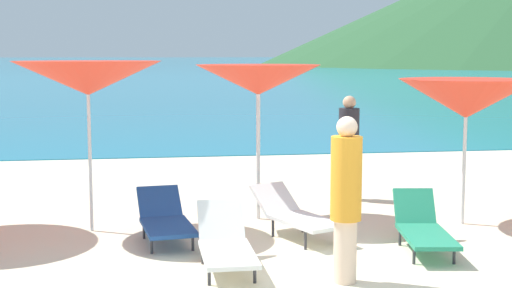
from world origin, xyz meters
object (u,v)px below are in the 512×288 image
object	(u,v)px
umbrella_3	(466,99)
beachgoer_2	(349,145)
umbrella_2	(258,80)
lounge_chair_0	(226,244)
lounge_chair_4	(423,228)
umbrella_1	(88,78)
lounge_chair_5	(296,214)
beachgoer_0	(346,195)
lounge_chair_6	(165,219)

from	to	relation	value
umbrella_3	beachgoer_2	distance (m)	2.39
umbrella_2	umbrella_3	xyz separation A→B (m)	(2.80, -0.75, -0.25)
lounge_chair_0	lounge_chair_4	xyz separation A→B (m)	(2.46, 0.37, 0.00)
umbrella_3	beachgoer_2	xyz separation A→B (m)	(-1.11, 1.93, -0.87)
umbrella_1	umbrella_3	xyz separation A→B (m)	(5.15, -0.38, -0.30)
umbrella_1	lounge_chair_5	size ratio (longest dim) A/B	1.42
beachgoer_0	beachgoer_2	bearing A→B (deg)	23.11
lounge_chair_0	beachgoer_2	bearing A→B (deg)	55.56
lounge_chair_0	beachgoer_0	distance (m)	1.51
lounge_chair_5	lounge_chair_6	size ratio (longest dim) A/B	1.05
lounge_chair_0	beachgoer_2	size ratio (longest dim) A/B	0.84
beachgoer_2	lounge_chair_6	bearing A→B (deg)	10.49
umbrella_3	lounge_chair_4	xyz separation A→B (m)	(-1.09, -1.27, -1.48)
umbrella_2	lounge_chair_4	bearing A→B (deg)	-49.85
umbrella_2	umbrella_1	bearing A→B (deg)	-170.99
umbrella_1	lounge_chair_5	distance (m)	3.28
umbrella_2	umbrella_3	size ratio (longest dim) A/B	1.09
lounge_chair_6	lounge_chair_4	bearing A→B (deg)	-24.25
umbrella_1	lounge_chair_6	distance (m)	2.14
beachgoer_0	umbrella_2	bearing A→B (deg)	47.61
lounge_chair_0	lounge_chair_5	xyz separation A→B (m)	(1.06, 1.26, 0.03)
umbrella_1	umbrella_3	size ratio (longest dim) A/B	1.12
lounge_chair_0	beachgoer_2	distance (m)	4.36
lounge_chair_6	beachgoer_2	world-z (taller)	beachgoer_2
beachgoer_0	umbrella_1	bearing A→B (deg)	85.42
umbrella_2	beachgoer_0	distance (m)	3.28
lounge_chair_4	beachgoer_0	world-z (taller)	beachgoer_0
umbrella_3	lounge_chair_4	bearing A→B (deg)	-130.64
lounge_chair_5	lounge_chair_6	bearing A→B (deg)	155.23
lounge_chair_4	umbrella_2	bearing A→B (deg)	138.93
umbrella_3	lounge_chair_6	world-z (taller)	umbrella_3
lounge_chair_0	lounge_chair_5	world-z (taller)	lounge_chair_0
umbrella_3	beachgoer_2	size ratio (longest dim) A/B	1.19
lounge_chair_0	lounge_chair_5	size ratio (longest dim) A/B	0.89
lounge_chair_0	lounge_chair_6	size ratio (longest dim) A/B	0.94
beachgoer_2	umbrella_1	bearing A→B (deg)	-4.69
lounge_chair_5	umbrella_1	bearing A→B (deg)	141.59
lounge_chair_0	lounge_chair_4	world-z (taller)	lounge_chair_0
umbrella_2	lounge_chair_5	xyz separation A→B (m)	(0.31, -1.14, -1.70)
umbrella_2	lounge_chair_6	size ratio (longest dim) A/B	1.46
lounge_chair_6	beachgoer_0	xyz separation A→B (m)	(1.81, -2.01, 0.64)
lounge_chair_5	beachgoer_0	size ratio (longest dim) A/B	0.92
umbrella_3	lounge_chair_6	size ratio (longest dim) A/B	1.33
umbrella_3	lounge_chair_0	xyz separation A→B (m)	(-3.55, -1.64, -1.48)
umbrella_1	umbrella_2	world-z (taller)	umbrella_1
umbrella_1	beachgoer_0	size ratio (longest dim) A/B	1.31
lounge_chair_6	beachgoer_2	size ratio (longest dim) A/B	0.90
umbrella_1	lounge_chair_0	xyz separation A→B (m)	(1.60, -2.02, -1.78)
umbrella_3	lounge_chair_5	xyz separation A→B (m)	(-2.49, -0.38, -1.46)
umbrella_2	lounge_chair_4	size ratio (longest dim) A/B	1.48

